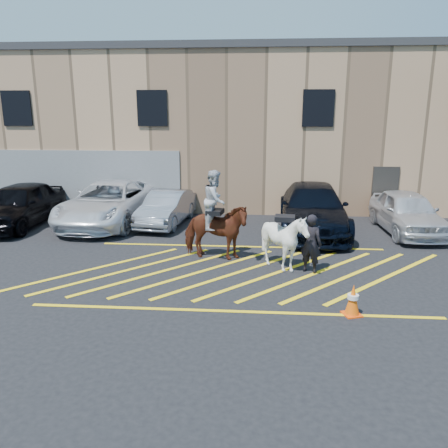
# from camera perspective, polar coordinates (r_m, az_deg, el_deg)

# --- Properties ---
(ground) EXTENTS (90.00, 90.00, 0.00)m
(ground) POSITION_cam_1_polar(r_m,az_deg,el_deg) (12.80, 1.82, -5.90)
(ground) COLOR black
(ground) RESTS_ON ground
(car_black_suv) EXTENTS (2.08, 5.08, 1.73)m
(car_black_suv) POSITION_cam_1_polar(r_m,az_deg,el_deg) (19.25, -25.18, 2.32)
(car_black_suv) COLOR black
(car_black_suv) RESTS_ON ground
(car_white_pickup) EXTENTS (3.24, 6.28, 1.69)m
(car_white_pickup) POSITION_cam_1_polar(r_m,az_deg,el_deg) (18.44, -14.72, 2.69)
(car_white_pickup) COLOR white
(car_white_pickup) RESTS_ON ground
(car_silver_sedan) EXTENTS (1.92, 4.24, 1.35)m
(car_silver_sedan) POSITION_cam_1_polar(r_m,az_deg,el_deg) (17.86, -7.49, 2.11)
(car_silver_sedan) COLOR gray
(car_silver_sedan) RESTS_ON ground
(car_blue_suv) EXTENTS (2.70, 6.12, 1.75)m
(car_blue_suv) POSITION_cam_1_polar(r_m,az_deg,el_deg) (17.00, 11.51, 2.00)
(car_blue_suv) COLOR black
(car_blue_suv) RESTS_ON ground
(car_white_suv) EXTENTS (2.00, 4.68, 1.58)m
(car_white_suv) POSITION_cam_1_polar(r_m,az_deg,el_deg) (17.84, 22.77, 1.46)
(car_white_suv) COLOR silver
(car_white_suv) RESTS_ON ground
(handler) EXTENTS (0.74, 0.65, 1.70)m
(handler) POSITION_cam_1_polar(r_m,az_deg,el_deg) (12.55, 11.28, -2.52)
(handler) COLOR black
(handler) RESTS_ON ground
(warehouse) EXTENTS (32.42, 10.20, 7.30)m
(warehouse) POSITION_cam_1_polar(r_m,az_deg,el_deg) (24.00, 3.15, 12.51)
(warehouse) COLOR tan
(warehouse) RESTS_ON ground
(hatching_zone) EXTENTS (12.60, 5.12, 0.01)m
(hatching_zone) POSITION_cam_1_polar(r_m,az_deg,el_deg) (12.52, 1.76, -6.35)
(hatching_zone) COLOR yellow
(hatching_zone) RESTS_ON ground
(mounted_bay) EXTENTS (2.23, 1.29, 2.77)m
(mounted_bay) POSITION_cam_1_polar(r_m,az_deg,el_deg) (13.34, -1.17, -0.01)
(mounted_bay) COLOR #591E15
(mounted_bay) RESTS_ON ground
(saddled_white) EXTENTS (1.54, 1.69, 1.73)m
(saddled_white) POSITION_cam_1_polar(r_m,az_deg,el_deg) (12.61, 7.86, -2.19)
(saddled_white) COLOR white
(saddled_white) RESTS_ON ground
(traffic_cone) EXTENTS (0.48, 0.48, 0.73)m
(traffic_cone) POSITION_cam_1_polar(r_m,az_deg,el_deg) (10.33, 16.47, -9.48)
(traffic_cone) COLOR #FF490A
(traffic_cone) RESTS_ON ground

